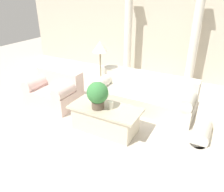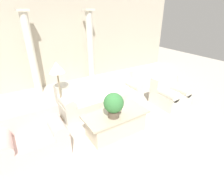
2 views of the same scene
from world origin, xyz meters
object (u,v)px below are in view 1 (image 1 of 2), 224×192
object	(u,v)px
loveseat	(55,90)
armchair	(218,137)
floor_lamp	(100,52)
potted_plant	(98,94)
coffee_table	(105,119)
sofa_long	(144,95)

from	to	relation	value
loveseat	armchair	size ratio (longest dim) A/B	1.40
floor_lamp	armchair	xyz separation A→B (m)	(2.77, -0.88, -0.88)
loveseat	floor_lamp	distance (m)	1.42
potted_plant	floor_lamp	size ratio (longest dim) A/B	0.36
loveseat	coffee_table	distance (m)	1.68
sofa_long	potted_plant	bearing A→B (deg)	-107.87
potted_plant	armchair	bearing A→B (deg)	9.75
sofa_long	coffee_table	size ratio (longest dim) A/B	1.68
sofa_long	loveseat	bearing A→B (deg)	-157.14
loveseat	floor_lamp	bearing A→B (deg)	41.78
loveseat	potted_plant	bearing A→B (deg)	-17.93
potted_plant	floor_lamp	bearing A→B (deg)	119.02
coffee_table	armchair	size ratio (longest dim) A/B	1.64
loveseat	armchair	world-z (taller)	loveseat
sofa_long	armchair	xyz separation A→B (m)	(1.67, -0.95, 0.02)
coffee_table	armchair	xyz separation A→B (m)	(1.98, 0.28, 0.08)
armchair	sofa_long	bearing A→B (deg)	150.27
potted_plant	floor_lamp	world-z (taller)	floor_lamp
coffee_table	armchair	world-z (taller)	armchair
coffee_table	floor_lamp	bearing A→B (deg)	124.47
coffee_table	potted_plant	world-z (taller)	potted_plant
loveseat	coffee_table	bearing A→B (deg)	-14.17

